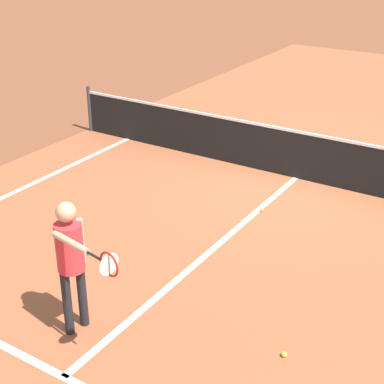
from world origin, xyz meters
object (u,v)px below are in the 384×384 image
at_px(player_near, 71,254).
at_px(tennis_ball_mid_court, 284,355).
at_px(net, 298,154).
at_px(tennis_ball_near_net, 262,210).

height_order(player_near, tennis_ball_mid_court, player_near).
distance_m(net, tennis_ball_mid_court, 5.19).
distance_m(player_near, tennis_ball_near_net, 4.21).
bearing_deg(tennis_ball_near_net, tennis_ball_mid_court, -59.82).
relative_size(player_near, tennis_ball_mid_court, 26.06).
distance_m(net, tennis_ball_near_net, 1.70).
xyz_separation_m(net, tennis_ball_mid_court, (1.91, -4.81, -0.46)).
distance_m(tennis_ball_near_net, tennis_ball_mid_court, 3.66).
bearing_deg(tennis_ball_mid_court, player_near, -159.23).
bearing_deg(tennis_ball_mid_court, net, 111.66).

